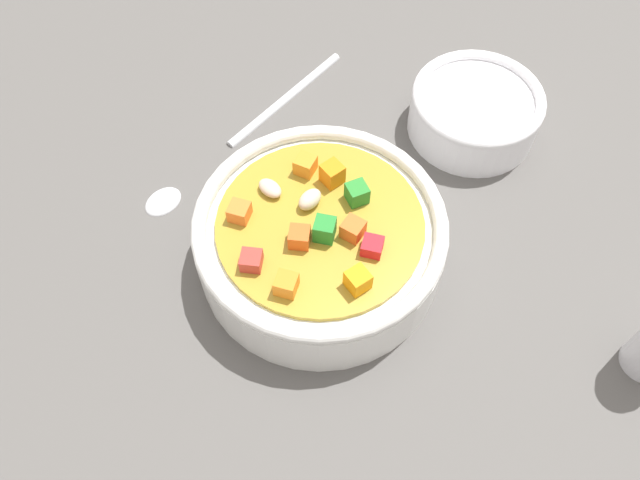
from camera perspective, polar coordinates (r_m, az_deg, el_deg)
The scene contains 4 objects.
ground_plane at distance 45.90cm, azimuth 0.00°, elevation -2.36°, with size 140.00×140.00×2.00cm, color #565451.
soup_bowl_main at distance 42.70cm, azimuth -0.01°, elevation 0.12°, with size 16.91×16.91×6.19cm.
spoon at distance 51.76cm, azimuth -7.57°, elevation 9.28°, with size 21.59×8.06×0.85cm.
side_bowl_small at distance 52.34cm, azimuth 13.84°, elevation 11.27°, with size 10.33×10.33×4.02cm.
Camera 1 is at (-21.01, -8.85, 38.84)cm, focal length 35.32 mm.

